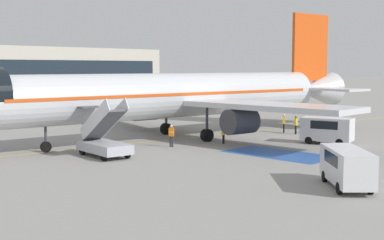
{
  "coord_description": "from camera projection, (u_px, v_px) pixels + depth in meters",
  "views": [
    {
      "loc": [
        -33.39,
        -35.29,
        6.6
      ],
      "look_at": [
        -0.3,
        -2.85,
        1.96
      ],
      "focal_mm": 50.0,
      "sensor_mm": 36.0,
      "label": 1
    }
  ],
  "objects": [
    {
      "name": "ground_plane",
      "position": [
        172.0,
        139.0,
        48.96
      ],
      "size": [
        600.0,
        600.0,
        0.0
      ],
      "primitive_type": "plane",
      "color": "gray"
    },
    {
      "name": "apron_leadline_yellow",
      "position": [
        171.0,
        139.0,
        48.73
      ],
      "size": [
        77.57,
        10.37,
        0.01
      ],
      "primitive_type": "cube",
      "rotation": [
        0.0,
        0.0,
        1.44
      ],
      "color": "gold",
      "rests_on": "ground_plane"
    },
    {
      "name": "apron_stand_patch_blue",
      "position": [
        279.0,
        154.0,
        40.45
      ],
      "size": [
        4.33,
        8.29,
        0.01
      ],
      "primitive_type": "cube",
      "color": "#2856A8",
      "rests_on": "ground_plane"
    },
    {
      "name": "airliner",
      "position": [
        177.0,
        95.0,
        48.73
      ],
      "size": [
        44.81,
        33.3,
        12.41
      ],
      "rotation": [
        0.0,
        0.0,
        1.44
      ],
      "color": "silver",
      "rests_on": "ground_plane"
    },
    {
      "name": "boarding_stairs_forward",
      "position": [
        104.0,
        142.0,
        39.28
      ],
      "size": [
        2.81,
        5.44,
        4.41
      ],
      "rotation": [
        0.0,
        0.0,
        -0.13
      ],
      "color": "#ADB2BA",
      "rests_on": "ground_plane"
    },
    {
      "name": "fuel_tanker",
      "position": [
        113.0,
        104.0,
        68.76
      ],
      "size": [
        10.42,
        3.51,
        3.5
      ],
      "rotation": [
        0.0,
        0.0,
        1.67
      ],
      "color": "#38383D",
      "rests_on": "ground_plane"
    },
    {
      "name": "service_van_0",
      "position": [
        347.0,
        165.0,
        29.09
      ],
      "size": [
        4.72,
        4.69,
        2.14
      ],
      "rotation": [
        0.0,
        0.0,
        2.35
      ],
      "color": "silver",
      "rests_on": "ground_plane"
    },
    {
      "name": "service_van_1",
      "position": [
        327.0,
        128.0,
        45.73
      ],
      "size": [
        3.06,
        4.6,
        2.25
      ],
      "rotation": [
        0.0,
        0.0,
        0.26
      ],
      "color": "silver",
      "rests_on": "ground_plane"
    },
    {
      "name": "baggage_cart",
      "position": [
        314.0,
        130.0,
        53.76
      ],
      "size": [
        2.74,
        1.75,
        0.87
      ],
      "rotation": [
        0.0,
        0.0,
        4.61
      ],
      "color": "gray",
      "rests_on": "ground_plane"
    },
    {
      "name": "ground_crew_0",
      "position": [
        223.0,
        133.0,
        45.93
      ],
      "size": [
        0.49,
        0.38,
        1.59
      ],
      "rotation": [
        0.0,
        0.0,
        3.54
      ],
      "color": "black",
      "rests_on": "ground_plane"
    },
    {
      "name": "ground_crew_1",
      "position": [
        171.0,
        134.0,
        43.9
      ],
      "size": [
        0.42,
        0.49,
        1.85
      ],
      "rotation": [
        0.0,
        0.0,
        5.27
      ],
      "color": "#2D2D33",
      "rests_on": "ground_plane"
    },
    {
      "name": "ground_crew_2",
      "position": [
        296.0,
        124.0,
        52.34
      ],
      "size": [
        0.48,
        0.35,
        1.78
      ],
      "rotation": [
        0.0,
        0.0,
        3.45
      ],
      "color": "black",
      "rests_on": "ground_plane"
    },
    {
      "name": "ground_crew_3",
      "position": [
        284.0,
        122.0,
        53.44
      ],
      "size": [
        0.49,
        0.43,
        1.88
      ],
      "rotation": [
        0.0,
        0.0,
        0.58
      ],
      "color": "black",
      "rests_on": "ground_plane"
    }
  ]
}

